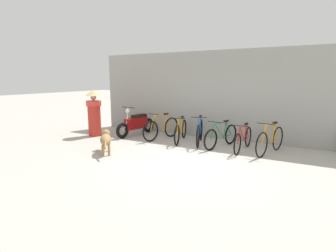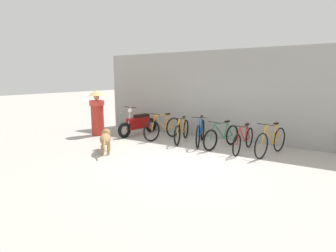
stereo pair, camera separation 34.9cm
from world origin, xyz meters
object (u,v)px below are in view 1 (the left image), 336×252
object	(u,v)px
bicycle_3	(221,136)
bicycle_4	(243,139)
bicycle_0	(161,128)
stray_dog	(106,139)
person_in_robes	(94,112)
motorcycle	(136,124)
bicycle_2	(200,132)
bicycle_5	(270,140)
bicycle_1	(181,131)

from	to	relation	value
bicycle_3	bicycle_4	xyz separation A→B (m)	(0.66, -0.08, -0.00)
bicycle_0	stray_dog	xyz separation A→B (m)	(-0.52, -2.17, 0.03)
bicycle_0	person_in_robes	xyz separation A→B (m)	(-2.36, -0.67, 0.51)
bicycle_3	motorcycle	world-z (taller)	motorcycle
stray_dog	motorcycle	bearing A→B (deg)	-26.06
bicycle_2	stray_dog	xyz separation A→B (m)	(-1.89, -2.19, 0.02)
motorcycle	bicycle_0	bearing A→B (deg)	94.09
bicycle_5	stray_dog	distance (m)	4.49
bicycle_3	person_in_robes	distance (m)	4.53
bicycle_1	person_in_robes	size ratio (longest dim) A/B	1.03
bicycle_3	stray_dog	xyz separation A→B (m)	(-2.61, -2.11, 0.06)
bicycle_1	stray_dog	size ratio (longest dim) A/B	1.69
bicycle_5	person_in_robes	xyz separation A→B (m)	(-5.83, -0.58, 0.50)
bicycle_4	motorcycle	bearing A→B (deg)	-90.62
motorcycle	person_in_robes	world-z (taller)	person_in_robes
bicycle_1	bicycle_3	size ratio (longest dim) A/B	1.04
bicycle_2	person_in_robes	xyz separation A→B (m)	(-3.73, -0.69, 0.50)
bicycle_5	person_in_robes	world-z (taller)	person_in_robes
bicycle_2	motorcycle	bearing A→B (deg)	-108.35
person_in_robes	bicycle_3	bearing A→B (deg)	-164.27
bicycle_0	bicycle_1	bearing A→B (deg)	105.20
bicycle_4	motorcycle	xyz separation A→B (m)	(-3.87, 0.24, 0.08)
bicycle_4	person_in_robes	world-z (taller)	person_in_robes
motorcycle	bicycle_2	bearing A→B (deg)	97.32
bicycle_5	stray_dog	world-z (taller)	bicycle_5
bicycle_2	bicycle_4	xyz separation A→B (m)	(1.39, -0.16, -0.04)
bicycle_4	stray_dog	xyz separation A→B (m)	(-3.27, -2.03, 0.06)
bicycle_1	motorcycle	xyz separation A→B (m)	(-1.83, 0.09, 0.07)
person_in_robes	bicycle_5	bearing A→B (deg)	-166.37
bicycle_1	bicycle_3	distance (m)	1.38
stray_dog	person_in_robes	size ratio (longest dim) A/B	0.61
bicycle_1	stray_dog	world-z (taller)	bicycle_1
bicycle_0	bicycle_5	size ratio (longest dim) A/B	0.99
bicycle_2	bicycle_3	distance (m)	0.73
bicycle_1	bicycle_3	bearing A→B (deg)	73.65
bicycle_4	stray_dog	distance (m)	3.85
bicycle_1	person_in_robes	bearing A→B (deg)	-90.93
bicycle_4	motorcycle	world-z (taller)	motorcycle
bicycle_0	bicycle_1	size ratio (longest dim) A/B	0.98
bicycle_2	motorcycle	world-z (taller)	motorcycle
motorcycle	stray_dog	xyz separation A→B (m)	(0.60, -2.27, -0.02)
motorcycle	person_in_robes	bearing A→B (deg)	-49.06
person_in_robes	motorcycle	bearing A→B (deg)	-140.32
bicycle_0	bicycle_3	xyz separation A→B (m)	(2.09, -0.06, -0.03)
bicycle_2	motorcycle	size ratio (longest dim) A/B	0.91
bicycle_2	bicycle_5	world-z (taller)	bicycle_2
motorcycle	stray_dog	bearing A→B (deg)	23.99
bicycle_1	bicycle_3	world-z (taller)	bicycle_1
bicycle_2	bicycle_0	bearing A→B (deg)	-105.72
bicycle_4	person_in_robes	xyz separation A→B (m)	(-5.12, -0.53, 0.54)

